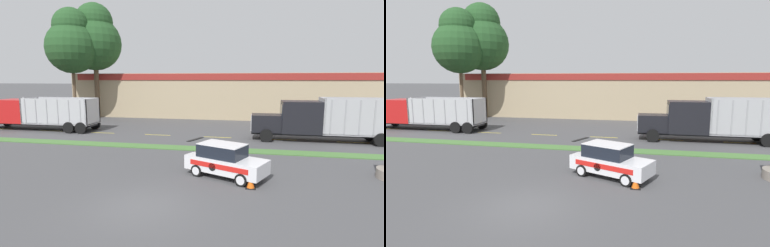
% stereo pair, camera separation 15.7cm
% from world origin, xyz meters
% --- Properties ---
extents(ground_plane, '(600.00, 600.00, 0.00)m').
position_xyz_m(ground_plane, '(0.00, 0.00, 0.00)').
color(ground_plane, '#474749').
extents(grass_verge, '(120.00, 1.34, 0.06)m').
position_xyz_m(grass_verge, '(0.00, 10.15, 0.03)').
color(grass_verge, '#477538').
rests_on(grass_verge, ground_plane).
extents(centre_line_0, '(2.40, 0.14, 0.01)m').
position_xyz_m(centre_line_0, '(-20.39, 14.83, 0.00)').
color(centre_line_0, yellow).
rests_on(centre_line_0, ground_plane).
extents(centre_line_1, '(2.40, 0.14, 0.01)m').
position_xyz_m(centre_line_1, '(-14.99, 14.83, 0.00)').
color(centre_line_1, yellow).
rests_on(centre_line_1, ground_plane).
extents(centre_line_2, '(2.40, 0.14, 0.01)m').
position_xyz_m(centre_line_2, '(-9.59, 14.83, 0.00)').
color(centre_line_2, yellow).
rests_on(centre_line_2, ground_plane).
extents(centre_line_3, '(2.40, 0.14, 0.01)m').
position_xyz_m(centre_line_3, '(-4.19, 14.83, 0.00)').
color(centre_line_3, yellow).
rests_on(centre_line_3, ground_plane).
extents(centre_line_4, '(2.40, 0.14, 0.01)m').
position_xyz_m(centre_line_4, '(1.21, 14.83, 0.00)').
color(centre_line_4, yellow).
rests_on(centre_line_4, ground_plane).
extents(centre_line_5, '(2.40, 0.14, 0.01)m').
position_xyz_m(centre_line_5, '(6.61, 14.83, 0.00)').
color(centre_line_5, yellow).
rests_on(centre_line_5, ground_plane).
extents(centre_line_6, '(2.40, 0.14, 0.01)m').
position_xyz_m(centre_line_6, '(12.01, 14.83, 0.00)').
color(centre_line_6, yellow).
rests_on(centre_line_6, ground_plane).
extents(dump_truck_lead, '(11.81, 2.83, 3.26)m').
position_xyz_m(dump_truck_lead, '(-17.74, 15.27, 1.57)').
color(dump_truck_lead, black).
rests_on(dump_truck_lead, ground_plane).
extents(dump_truck_mid, '(12.51, 2.57, 3.52)m').
position_xyz_m(dump_truck_mid, '(9.26, 14.80, 1.66)').
color(dump_truck_mid, black).
rests_on(dump_truck_mid, ground_plane).
extents(rally_car, '(4.43, 3.25, 1.74)m').
position_xyz_m(rally_car, '(2.82, 4.41, 0.86)').
color(rally_car, white).
rests_on(rally_car, ground_plane).
extents(traffic_cone, '(0.47, 0.47, 0.60)m').
position_xyz_m(traffic_cone, '(4.15, 2.98, 0.29)').
color(traffic_cone, black).
rests_on(traffic_cone, ground_plane).
extents(store_building_backdrop, '(38.97, 12.10, 5.71)m').
position_xyz_m(store_building_backdrop, '(-0.22, 31.81, 2.86)').
color(store_building_backdrop, tan).
rests_on(store_building_backdrop, ground_plane).
extents(tree_behind_left, '(6.13, 6.13, 13.31)m').
position_xyz_m(tree_behind_left, '(-17.20, 22.47, 9.32)').
color(tree_behind_left, brown).
rests_on(tree_behind_left, ground_plane).
extents(tree_behind_centre, '(6.64, 6.64, 14.37)m').
position_xyz_m(tree_behind_centre, '(-15.61, 25.03, 10.03)').
color(tree_behind_centre, brown).
rests_on(tree_behind_centre, ground_plane).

